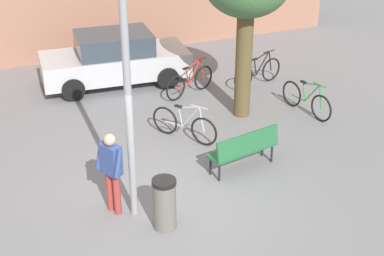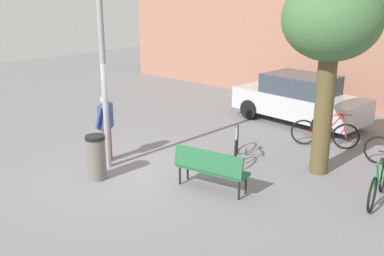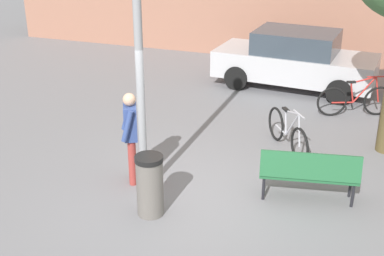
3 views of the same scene
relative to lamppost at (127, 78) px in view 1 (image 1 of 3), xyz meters
The scene contains 10 objects.
ground_plane 2.88m from the lamppost, ahead, with size 36.00×36.00×0.00m, color slate.
lamppost is the anchor object (origin of this frame).
person_by_lamppost 1.87m from the lamppost, 145.56° to the left, with size 0.47×0.63×1.67m.
park_bench 3.55m from the lamppost, 12.85° to the left, with size 1.66×0.75×0.92m.
bicycle_red 6.27m from the lamppost, 56.44° to the left, with size 1.69×0.73×0.97m.
bicycle_green 6.51m from the lamppost, 24.37° to the left, with size 0.36×1.79×0.97m.
bicycle_black 7.47m from the lamppost, 41.57° to the left, with size 1.77×0.49×0.97m.
bicycle_silver 3.96m from the lamppost, 49.85° to the left, with size 1.07×1.52×0.97m.
parked_car_silver 6.89m from the lamppost, 76.80° to the left, with size 4.33×2.10×1.55m.
trash_bin 2.39m from the lamppost, 57.78° to the right, with size 0.45×0.45×1.02m.
Camera 1 is at (-3.13, -8.60, 6.32)m, focal length 51.95 mm.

